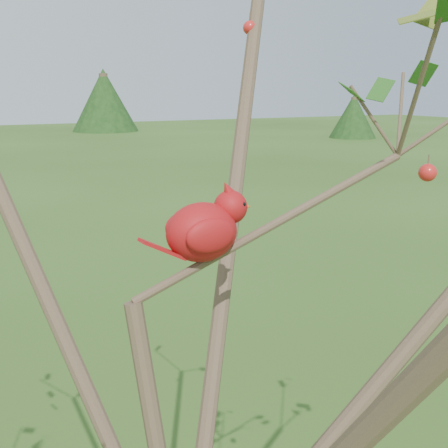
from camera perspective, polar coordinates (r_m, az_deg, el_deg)
name	(u,v)px	position (r m, az deg, el deg)	size (l,w,h in m)	color
crabapple_tree	(196,224)	(0.95, -2.88, 0.03)	(2.35, 2.05, 2.95)	#453225
cardinal	(205,228)	(1.09, -1.90, -0.46)	(0.24, 0.13, 0.17)	red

